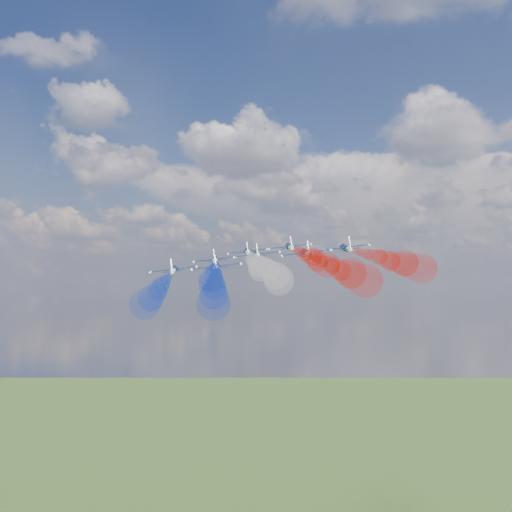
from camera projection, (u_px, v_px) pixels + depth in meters
The scene contains 16 objects.
jet_lead at pixel (247, 252), 168.56m from camera, with size 10.89×13.61×3.63m, color black, non-canonical shape.
trail_lead at pixel (253, 260), 137.91m from camera, with size 4.54×49.50×4.54m, color white, non-canonical shape.
jet_inner_left at pixel (215, 260), 154.09m from camera, with size 10.89×13.61×3.63m, color black, non-canonical shape.
trail_inner_left at pixel (214, 271), 123.43m from camera, with size 4.54×49.50×4.54m, color blue, non-canonical shape.
jet_inner_right at pixel (289, 247), 156.66m from camera, with size 10.89×13.61×3.63m, color black, non-canonical shape.
trail_inner_right at pixel (306, 255), 126.00m from camera, with size 4.54×49.50×4.54m, color red, non-canonical shape.
jet_outer_left at pixel (174, 270), 142.61m from camera, with size 10.89×13.61×3.63m, color black, non-canonical shape.
trail_outer_left at pixel (161, 285), 111.96m from camera, with size 4.54×49.50×4.54m, color blue, non-canonical shape.
jet_center_third at pixel (257, 255), 143.13m from camera, with size 10.89×13.61×3.63m, color black, non-canonical shape.
trail_center_third at pixel (266, 266), 112.48m from camera, with size 4.54×49.50×4.54m, color white, non-canonical shape.
jet_outer_right at pixel (346, 248), 144.78m from camera, with size 10.89×13.61×3.63m, color black, non-canonical shape.
trail_outer_right at pixel (379, 257), 114.13m from camera, with size 4.54×49.50×4.54m, color red, non-canonical shape.
jet_rear_left at pixel (217, 267), 133.34m from camera, with size 10.89×13.61×3.63m, color black, non-canonical shape.
trail_rear_left at pixel (215, 283), 102.69m from camera, with size 4.54×49.50×4.54m, color blue, non-canonical shape.
jet_rear_right at pixel (306, 254), 132.44m from camera, with size 10.89×13.61×3.63m, color black, non-canonical shape.
trail_rear_right at pixel (331, 265), 101.79m from camera, with size 4.54×49.50×4.54m, color red, non-canonical shape.
Camera 1 is at (75.39, -116.23, 146.04)m, focal length 44.01 mm.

